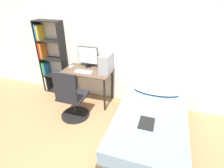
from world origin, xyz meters
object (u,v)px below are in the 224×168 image
(monitor, at_px, (88,56))
(keyboard, at_px, (83,72))
(bookshelf, at_px, (49,58))
(office_chair, at_px, (72,101))
(bed, at_px, (150,125))
(pc_tower, at_px, (106,63))

(monitor, distance_m, keyboard, 0.40)
(monitor, height_order, keyboard, monitor)
(bookshelf, height_order, keyboard, bookshelf)
(monitor, bearing_deg, keyboard, -84.16)
(office_chair, bearing_deg, keyboard, 89.61)
(bed, distance_m, monitor, 1.97)
(bed, relative_size, keyboard, 5.39)
(bookshelf, height_order, office_chair, bookshelf)
(keyboard, relative_size, pc_tower, 0.87)
(keyboard, distance_m, pc_tower, 0.52)
(bookshelf, distance_m, office_chair, 1.41)
(office_chair, height_order, bed, office_chair)
(bed, height_order, keyboard, keyboard)
(bed, bearing_deg, bookshelf, 161.06)
(office_chair, distance_m, monitor, 1.08)
(pc_tower, bearing_deg, bed, -35.90)
(office_chair, height_order, keyboard, office_chair)
(keyboard, bearing_deg, pc_tower, 22.89)
(bookshelf, xyz_separation_m, bed, (2.55, -0.88, -0.64))
(office_chair, height_order, pc_tower, pc_tower)
(monitor, distance_m, pc_tower, 0.50)
(keyboard, height_order, pc_tower, pc_tower)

